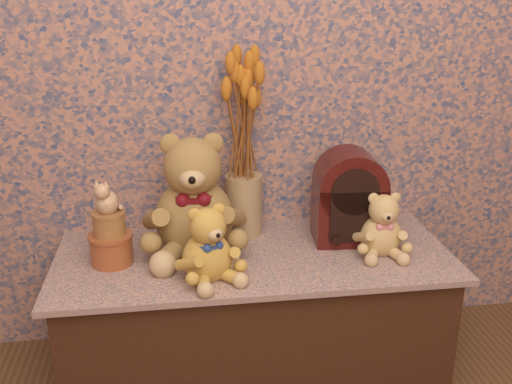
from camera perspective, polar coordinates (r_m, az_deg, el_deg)
display_shelf at (r=2.10m, az=-0.20°, el=-11.64°), size 1.34×0.58×0.46m
teddy_large at (r=1.95m, az=-6.17°, el=0.37°), size 0.37×0.44×0.44m
teddy_medium at (r=1.79m, az=-4.86°, el=-4.65°), size 0.28×0.30×0.26m
teddy_small at (r=1.99m, az=12.29°, el=-2.75°), size 0.20×0.24×0.23m
cathedral_radio at (r=2.05m, az=9.14°, el=-0.39°), size 0.25×0.19×0.33m
ceramic_vase at (r=2.10m, az=-1.20°, el=-1.21°), size 0.16×0.16×0.22m
dried_stalks at (r=2.01m, az=-1.26°, el=7.00°), size 0.22×0.22×0.40m
biscuit_tin_lower at (r=1.96m, az=-14.01°, el=-5.46°), size 0.14×0.14×0.10m
biscuit_tin_upper at (r=1.92m, az=-14.23°, el=-3.05°), size 0.14×0.14×0.08m
cat_figurine at (r=1.89m, az=-14.48°, el=-0.28°), size 0.11×0.12×0.12m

